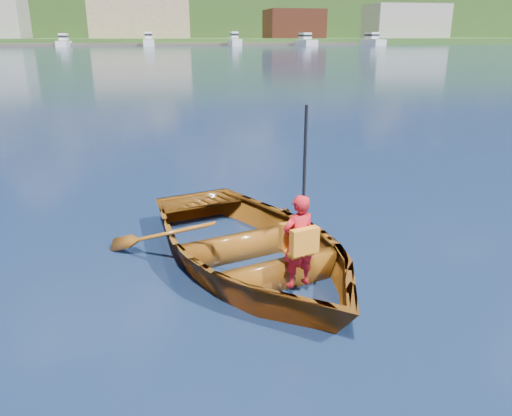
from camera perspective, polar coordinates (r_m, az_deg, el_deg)
The scene contains 8 objects.
ground at distance 6.94m, azimuth 1.23°, elevation -5.26°, with size 600.00×600.00×0.00m.
rowboat at distance 6.47m, azimuth -0.66°, elevation -4.25°, with size 4.20×5.01×0.89m.
child_paddler at distance 5.68m, azimuth 4.90°, elevation -3.70°, with size 0.46×0.42×2.06m.
shoreline at distance 242.90m, azimuth -11.52°, elevation 20.52°, with size 400.00×140.00×22.00m.
dock at distance 154.19m, azimuth -11.52°, elevation 17.84°, with size 159.93×14.14×0.80m.
waterfront_buildings at distance 171.36m, azimuth -14.12°, elevation 20.22°, with size 202.00×16.00×14.00m.
marina_yachts at distance 149.50m, azimuth -12.24°, elevation 18.13°, with size 141.30×12.61×4.26m.
hillside_trees at distance 241.26m, azimuth -12.60°, elevation 22.13°, with size 320.21×85.48×25.67m.
Camera 1 is at (-1.36, -6.17, 2.86)m, focal length 35.00 mm.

